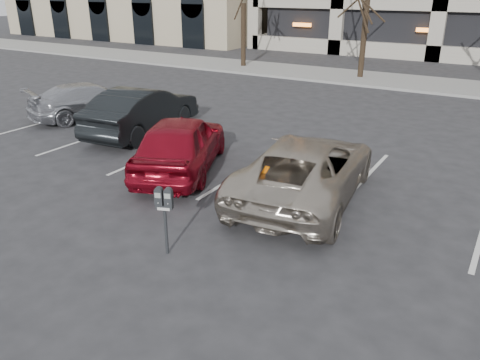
{
  "coord_description": "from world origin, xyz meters",
  "views": [
    {
      "loc": [
        4.34,
        -7.86,
        4.4
      ],
      "look_at": [
        0.0,
        -0.76,
        0.95
      ],
      "focal_mm": 35.0,
      "sensor_mm": 36.0,
      "label": 1
    }
  ],
  "objects_px": {
    "car_red": "(181,143)",
    "car_silver": "(91,100)",
    "car_dark": "(142,111)",
    "suv_silver": "(306,169)",
    "parking_meter": "(164,205)"
  },
  "relations": [
    {
      "from": "parking_meter",
      "to": "car_dark",
      "type": "height_order",
      "value": "car_dark"
    },
    {
      "from": "parking_meter",
      "to": "car_red",
      "type": "distance_m",
      "value": 4.11
    },
    {
      "from": "parking_meter",
      "to": "suv_silver",
      "type": "height_order",
      "value": "suv_silver"
    },
    {
      "from": "car_dark",
      "to": "suv_silver",
      "type": "bearing_deg",
      "value": 156.67
    },
    {
      "from": "car_red",
      "to": "car_silver",
      "type": "relative_size",
      "value": 1.0
    },
    {
      "from": "car_silver",
      "to": "suv_silver",
      "type": "bearing_deg",
      "value": -172.82
    },
    {
      "from": "car_red",
      "to": "car_silver",
      "type": "xyz_separation_m",
      "value": [
        -6.03,
        2.48,
        -0.11
      ]
    },
    {
      "from": "parking_meter",
      "to": "car_red",
      "type": "height_order",
      "value": "car_red"
    },
    {
      "from": "parking_meter",
      "to": "suv_silver",
      "type": "bearing_deg",
      "value": 51.75
    },
    {
      "from": "car_red",
      "to": "car_dark",
      "type": "bearing_deg",
      "value": -56.1
    },
    {
      "from": "parking_meter",
      "to": "car_silver",
      "type": "xyz_separation_m",
      "value": [
        -8.34,
        5.87,
        -0.34
      ]
    },
    {
      "from": "parking_meter",
      "to": "suv_silver",
      "type": "relative_size",
      "value": 0.24
    },
    {
      "from": "suv_silver",
      "to": "car_dark",
      "type": "distance_m",
      "value": 6.78
    },
    {
      "from": "suv_silver",
      "to": "car_red",
      "type": "relative_size",
      "value": 1.22
    },
    {
      "from": "parking_meter",
      "to": "car_silver",
      "type": "height_order",
      "value": "parking_meter"
    }
  ]
}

